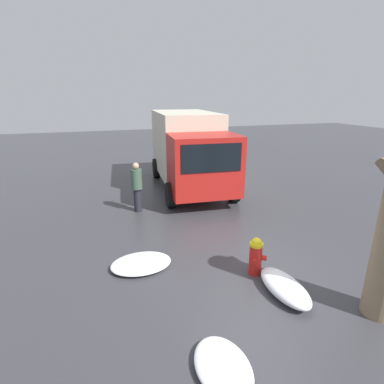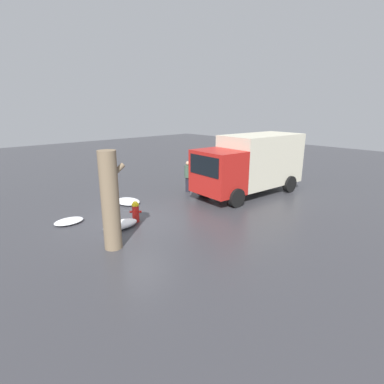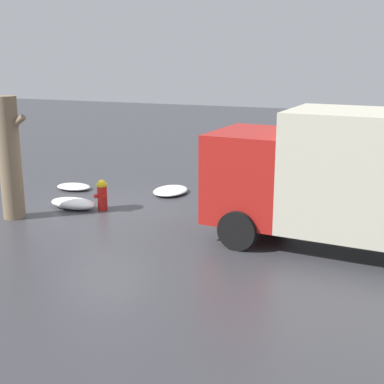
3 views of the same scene
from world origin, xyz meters
The scene contains 8 objects.
ground_plane centered at (0.00, 0.00, 0.00)m, with size 60.00×60.00×0.00m, color #38383D.
fire_hydrant centered at (0.00, 0.00, 0.45)m, with size 0.43×0.41×0.87m.
tree_trunk centered at (-1.84, -1.49, 1.64)m, with size 0.88×0.58×3.24m.
delivery_truck centered at (6.85, -0.63, 1.68)m, with size 6.49×3.06×3.11m.
pedestrian centered at (4.60, 1.91, 0.93)m, with size 0.37×0.37×1.70m.
snow_pile_by_hydrant centered at (-0.83, -0.20, 0.16)m, with size 1.43×0.66×0.31m.
snow_pile_curbside centered at (1.06, 2.37, 0.09)m, with size 1.03×1.40×0.18m.
snow_pile_by_tree centered at (-2.07, 1.69, 0.09)m, with size 1.15×0.80×0.18m.
Camera 3 is at (7.62, -12.59, 4.31)m, focal length 50.00 mm.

